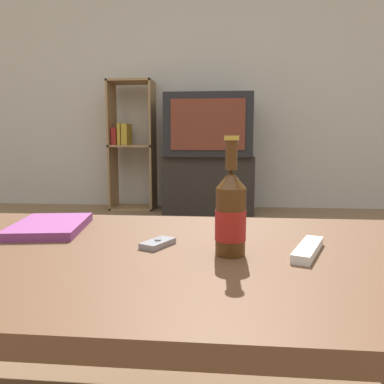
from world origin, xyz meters
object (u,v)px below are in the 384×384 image
(cell_phone, at_px, (158,243))
(remote_control, at_px, (308,250))
(television, at_px, (209,126))
(table_book, at_px, (50,226))
(beer_bottle, at_px, (231,213))
(tv_stand, at_px, (209,184))
(bookshelf, at_px, (131,144))

(cell_phone, relative_size, remote_control, 0.54)
(cell_phone, distance_m, remote_control, 0.35)
(television, xyz_separation_m, table_book, (-0.34, -2.54, -0.39))
(television, bearing_deg, table_book, -97.52)
(beer_bottle, height_order, cell_phone, beer_bottle)
(television, bearing_deg, remote_control, -82.66)
(tv_stand, height_order, beer_bottle, beer_bottle)
(television, relative_size, remote_control, 4.16)
(remote_control, distance_m, table_book, 0.70)
(remote_control, bearing_deg, table_book, -171.94)
(television, xyz_separation_m, remote_control, (0.35, -2.71, -0.39))
(television, relative_size, bookshelf, 0.63)
(television, height_order, remote_control, television)
(beer_bottle, xyz_separation_m, remote_control, (0.17, 0.02, -0.08))
(television, xyz_separation_m, cell_phone, (0.00, -2.68, -0.39))
(bookshelf, relative_size, table_book, 4.26)
(bookshelf, distance_m, beer_bottle, 2.99)
(cell_phone, distance_m, table_book, 0.36)
(tv_stand, relative_size, beer_bottle, 3.16)
(remote_control, xyz_separation_m, table_book, (-0.68, 0.17, 0.00))
(beer_bottle, xyz_separation_m, table_book, (-0.51, 0.19, -0.08))
(tv_stand, relative_size, cell_phone, 8.12)
(bookshelf, distance_m, remote_control, 3.04)
(television, height_order, beer_bottle, television)
(tv_stand, height_order, table_book, tv_stand)
(cell_phone, bearing_deg, remote_control, 21.05)
(tv_stand, xyz_separation_m, table_book, (-0.34, -2.55, 0.16))
(cell_phone, bearing_deg, beer_bottle, 9.17)
(television, relative_size, beer_bottle, 2.97)
(cell_phone, bearing_deg, television, 116.33)
(television, relative_size, cell_phone, 7.65)
(bookshelf, relative_size, beer_bottle, 4.76)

